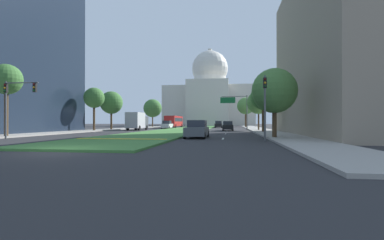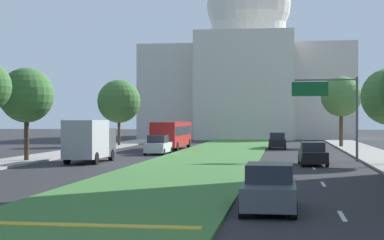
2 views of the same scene
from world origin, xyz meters
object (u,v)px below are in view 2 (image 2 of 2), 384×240
Objects in this scene: capitol_building at (248,73)px; city_bus at (172,133)px; sedan_lead_stopped at (269,189)px; sedan_far_horizon at (277,141)px; street_tree_left_distant at (119,101)px; street_tree_right_distant at (341,97)px; overhead_guide_sign at (333,102)px; box_truck_delivery at (89,140)px; sedan_distant at (158,145)px; sedan_midblock at (313,154)px; street_tree_left_far at (26,95)px.

city_bus is at bearing -97.22° from capitol_building.
sedan_lead_stopped is 47.32m from sedan_far_horizon.
sedan_far_horizon is at bearing -10.66° from street_tree_left_distant.
capitol_building is 4.26× the size of street_tree_right_distant.
capitol_building is 61.17m from overhead_guide_sign.
street_tree_right_distant is at bearing -70.85° from capitol_building.
sedan_lead_stopped is at bearing -58.98° from box_truck_delivery.
overhead_guide_sign is 1.02× the size of box_truck_delivery.
overhead_guide_sign is 17.33m from sedan_distant.
capitol_building is 7.67× the size of sedan_midblock.
overhead_guide_sign is at bearing 81.06° from sedan_lead_stopped.
street_tree_right_distant is 24.85m from sedan_distant.
sedan_lead_stopped is 23.07m from sedan_midblock.
sedan_lead_stopped is (-4.26, -27.11, -3.83)m from overhead_guide_sign.
overhead_guide_sign is at bearing 9.76° from street_tree_left_far.
box_truck_delivery is at bearing -97.97° from city_bus.
city_bus is (-10.96, -4.24, 0.95)m from sedan_far_horizon.
capitol_building is 53.85m from sedan_distant.
sedan_midblock is (21.46, -27.91, -4.56)m from street_tree_left_distant.
city_bus is (7.75, -7.76, -3.56)m from street_tree_left_distant.
box_truck_delivery is (-8.36, -63.95, -9.41)m from capitol_building.
capitol_building is at bearing 69.84° from street_tree_left_distant.
box_truck_delivery is (4.93, 0.05, -3.39)m from street_tree_left_far.
sedan_distant is at bearing -63.93° from street_tree_left_distant.
overhead_guide_sign is 27.70m from sedan_lead_stopped.
street_tree_left_distant is at bearing 110.40° from sedan_lead_stopped.
sedan_distant is (7.94, 11.41, -4.24)m from street_tree_left_far.
box_truck_delivery is at bearing 0.60° from street_tree_left_far.
sedan_lead_stopped is 1.06× the size of sedan_distant.
sedan_midblock is 0.41× the size of city_bus.
overhead_guide_sign is 0.59× the size of city_bus.
sedan_distant is at bearing 55.16° from street_tree_left_far.
street_tree_left_distant is 19.56m from sedan_far_horizon.
overhead_guide_sign is 1.40× the size of sedan_lead_stopped.
street_tree_left_far reaches higher than city_bus.
capitol_building reaches higher than street_tree_left_distant.
overhead_guide_sign is at bearing -96.39° from street_tree_right_distant.
city_bus reaches higher than sedan_midblock.
sedan_far_horizon is at bearing 52.34° from street_tree_left_far.
city_bus is (-15.42, 15.97, -2.85)m from overhead_guide_sign.
city_bus is at bearing 68.86° from street_tree_left_far.
street_tree_left_distant reaches higher than street_tree_left_far.
overhead_guide_sign reaches higher than city_bus.
box_truck_delivery is (-18.20, -3.93, -2.94)m from overhead_guide_sign.
street_tree_left_distant is at bearing -179.49° from street_tree_right_distant.
sedan_far_horizon is at bearing 21.18° from city_bus.
sedan_distant reaches higher than sedan_lead_stopped.
overhead_guide_sign is 1.48× the size of sedan_distant.
capitol_building is 7.88× the size of sedan_distant.
overhead_guide_sign is 21.04m from sedan_far_horizon.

